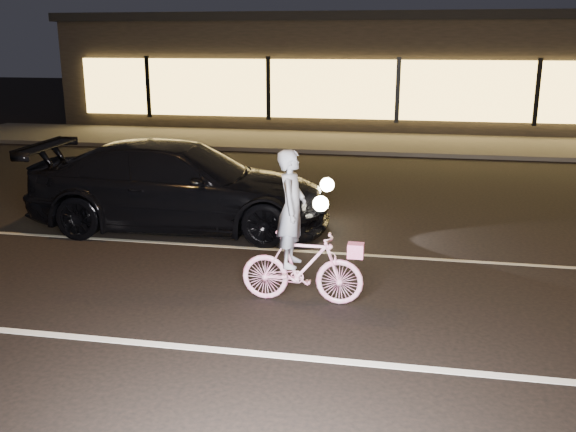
# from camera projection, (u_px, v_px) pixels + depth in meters

# --- Properties ---
(ground) EXTENTS (90.00, 90.00, 0.00)m
(ground) POSITION_uv_depth(u_px,v_px,m) (361.00, 306.00, 8.14)
(ground) COLOR black
(ground) RESTS_ON ground
(lane_stripe_near) EXTENTS (60.00, 0.12, 0.01)m
(lane_stripe_near) POSITION_uv_depth(u_px,v_px,m) (350.00, 362.00, 6.72)
(lane_stripe_near) COLOR silver
(lane_stripe_near) RESTS_ON ground
(lane_stripe_far) EXTENTS (60.00, 0.10, 0.01)m
(lane_stripe_far) POSITION_uv_depth(u_px,v_px,m) (372.00, 255.00, 10.03)
(lane_stripe_far) COLOR gray
(lane_stripe_far) RESTS_ON ground
(sidewalk) EXTENTS (30.00, 4.00, 0.12)m
(sidewalk) POSITION_uv_depth(u_px,v_px,m) (394.00, 144.00, 20.43)
(sidewalk) COLOR #383533
(sidewalk) RESTS_ON ground
(storefront) EXTENTS (25.40, 8.42, 4.20)m
(storefront) POSITION_uv_depth(u_px,v_px,m) (401.00, 68.00, 25.52)
(storefront) COLOR black
(storefront) RESTS_ON ground
(cyclist) EXTENTS (1.57, 0.54, 1.98)m
(cyclist) POSITION_uv_depth(u_px,v_px,m) (299.00, 250.00, 8.09)
(cyclist) COLOR #E93790
(cyclist) RESTS_ON ground
(sedan) EXTENTS (5.42, 2.45, 1.54)m
(sedan) POSITION_uv_depth(u_px,v_px,m) (181.00, 186.00, 11.34)
(sedan) COLOR black
(sedan) RESTS_ON ground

